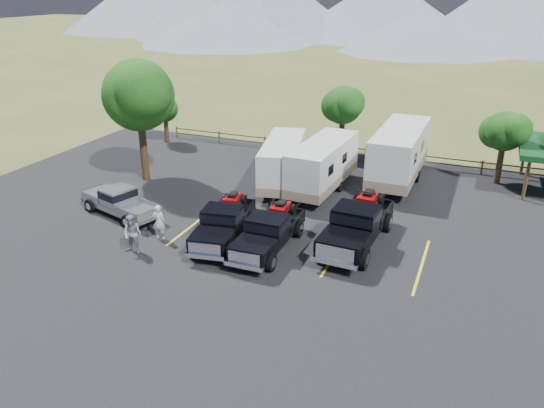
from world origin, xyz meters
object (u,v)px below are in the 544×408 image
at_px(trailer_left, 283,163).
at_px(trailer_center, 323,166).
at_px(rig_left, 224,221).
at_px(pickup_silver, 120,202).
at_px(tree_big_nw, 138,95).
at_px(rig_right, 357,223).
at_px(trailer_right, 399,154).
at_px(person_b, 133,234).
at_px(rig_center, 269,231).
at_px(person_a, 159,222).

bearing_deg(trailer_left, trailer_center, -9.06).
xyz_separation_m(rig_left, pickup_silver, (-6.64, 0.39, -0.12)).
bearing_deg(tree_big_nw, rig_right, -14.44).
height_order(trailer_right, person_b, trailer_right).
relative_size(trailer_left, trailer_center, 0.95).
relative_size(rig_center, pickup_silver, 1.05).
relative_size(trailer_right, pickup_silver, 1.81).
relative_size(tree_big_nw, rig_center, 1.33).
bearing_deg(person_b, tree_big_nw, 115.94).
relative_size(trailer_right, person_b, 5.17).
xyz_separation_m(trailer_left, pickup_silver, (-6.62, -7.81, -0.71)).
xyz_separation_m(rig_center, trailer_center, (0.05, 8.49, 0.67)).
height_order(rig_left, trailer_center, trailer_center).
distance_m(rig_left, trailer_center, 8.79).
xyz_separation_m(trailer_center, person_a, (-5.59, -9.63, -0.69)).
bearing_deg(rig_right, trailer_left, 138.64).
xyz_separation_m(tree_big_nw, rig_right, (15.18, -3.91, -4.46)).
bearing_deg(rig_right, person_b, -149.66).
bearing_deg(pickup_silver, person_a, 82.32).
distance_m(rig_center, pickup_silver, 9.17).
height_order(rig_right, person_b, rig_right).
xyz_separation_m(rig_center, trailer_left, (-2.53, 8.31, 0.59)).
bearing_deg(tree_big_nw, person_a, -50.98).
relative_size(person_a, person_b, 0.95).
xyz_separation_m(rig_center, person_b, (-5.86, -2.89, 0.03)).
height_order(rig_center, trailer_center, trailer_center).
relative_size(tree_big_nw, person_a, 4.24).
height_order(rig_right, person_a, rig_right).
bearing_deg(tree_big_nw, pickup_silver, -68.24).
distance_m(trailer_center, pickup_silver, 12.21).
relative_size(pickup_silver, person_b, 2.87).
distance_m(pickup_silver, person_a, 3.98).
relative_size(trailer_left, person_a, 4.58).
bearing_deg(rig_right, pickup_silver, -169.95).
bearing_deg(rig_center, trailer_right, 70.75).
bearing_deg(trailer_left, rig_right, -57.17).
xyz_separation_m(tree_big_nw, person_a, (5.83, -7.20, -4.63)).
height_order(tree_big_nw, pickup_silver, tree_big_nw).
height_order(trailer_left, person_a, trailer_left).
height_order(pickup_silver, person_b, person_b).
height_order(rig_left, trailer_right, trailer_right).
bearing_deg(pickup_silver, tree_big_nw, -141.41).
bearing_deg(trailer_right, rig_center, -108.25).
distance_m(rig_right, person_a, 9.91).
bearing_deg(pickup_silver, trailer_right, 147.62).
xyz_separation_m(tree_big_nw, trailer_right, (15.47, 5.89, -3.71)).
relative_size(trailer_left, pickup_silver, 1.51).
relative_size(trailer_left, trailer_right, 0.84).
relative_size(rig_left, pickup_silver, 1.10).
relative_size(trailer_center, pickup_silver, 1.59).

